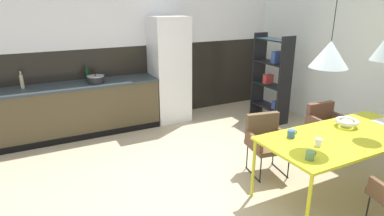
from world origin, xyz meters
TOP-DOWN VIEW (x-y plane):
  - ground_plane at (0.00, 0.00)m, footprint 7.88×7.88m
  - back_wall_splashback_dark at (0.00, 2.95)m, footprint 6.06×0.12m
  - back_wall_panel_upper at (0.00, 2.95)m, footprint 6.06×0.12m
  - kitchen_counter at (-1.36, 2.59)m, footprint 3.08×0.63m
  - refrigerator_column at (0.51, 2.59)m, footprint 0.65×0.60m
  - dining_table at (1.28, -0.68)m, footprint 1.98×0.90m
  - armchair_by_stool at (2.01, 0.23)m, footprint 0.53×0.51m
  - armchair_head_of_table at (0.84, 0.16)m, footprint 0.56×0.55m
  - fruit_bowl at (1.51, -0.49)m, footprint 0.28×0.28m
  - mug_tall_blue at (0.68, -0.44)m, footprint 0.13×0.08m
  - mug_white_ceramic at (0.78, -0.73)m, footprint 0.11×0.07m
  - mug_glass_clear at (0.47, -0.91)m, footprint 0.12×0.08m
  - cooking_pot at (-0.84, 2.51)m, footprint 0.28×0.28m
  - bottle_wine_green at (-1.94, 2.68)m, footprint 0.06×0.06m
  - bottle_spice_small at (-0.94, 2.73)m, footprint 0.06×0.06m
  - open_shelf_unit at (2.21, 1.71)m, footprint 0.30×0.78m
  - pendant_lamp_over_table_near at (0.88, -0.63)m, footprint 0.38×0.38m

SIDE VIEW (x-z plane):
  - ground_plane at x=0.00m, z-range 0.00..0.00m
  - kitchen_counter at x=-1.36m, z-range 0.00..0.88m
  - armchair_by_stool at x=2.01m, z-range 0.12..0.85m
  - armchair_head_of_table at x=0.84m, z-range 0.10..0.88m
  - back_wall_splashback_dark at x=0.00m, z-range 0.00..1.40m
  - dining_table at x=1.28m, z-range 0.33..1.08m
  - mug_white_ceramic at x=0.78m, z-range 0.75..0.83m
  - mug_tall_blue at x=0.68m, z-range 0.75..0.83m
  - mug_glass_clear at x=0.47m, z-range 0.75..0.84m
  - fruit_bowl at x=1.51m, z-range 0.76..0.85m
  - open_shelf_unit at x=2.21m, z-range 0.03..1.64m
  - cooking_pot at x=-0.84m, z-range 0.87..1.02m
  - refrigerator_column at x=0.51m, z-range 0.00..1.93m
  - bottle_spice_small at x=-0.94m, z-range 0.86..1.12m
  - bottle_wine_green at x=-1.94m, z-range 0.86..1.13m
  - pendant_lamp_over_table_near at x=0.88m, z-range 1.08..2.28m
  - back_wall_panel_upper at x=0.00m, z-range 1.40..2.79m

